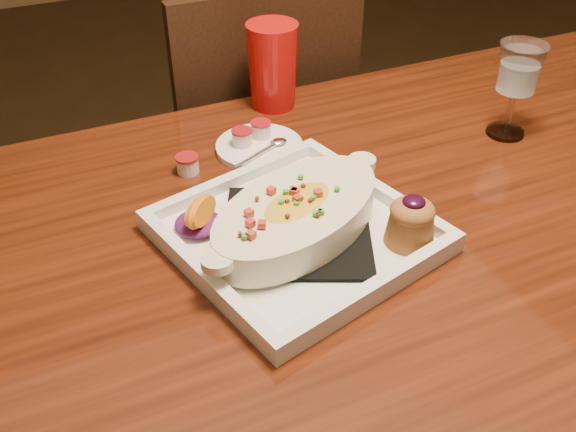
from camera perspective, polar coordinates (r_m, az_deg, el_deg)
name	(u,v)px	position (r m, az deg, el deg)	size (l,w,h in m)	color
table	(399,267)	(1.01, 9.82, -4.52)	(1.50, 0.90, 0.75)	#61210D
chair_far	(252,152)	(1.54, -3.20, 5.69)	(0.42, 0.42, 0.93)	black
plate	(303,221)	(0.87, 1.31, -0.48)	(0.39, 0.39, 0.08)	white
goblet	(519,74)	(1.14, 19.81, 11.82)	(0.08, 0.08, 0.16)	silver
saucer	(258,145)	(1.08, -2.72, 6.36)	(0.15, 0.15, 0.10)	white
creamer_loose	(187,164)	(1.03, -8.92, 4.59)	(0.04, 0.04, 0.03)	silver
red_tumbler	(273,66)	(1.19, -1.37, 13.18)	(0.09, 0.09, 0.16)	red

